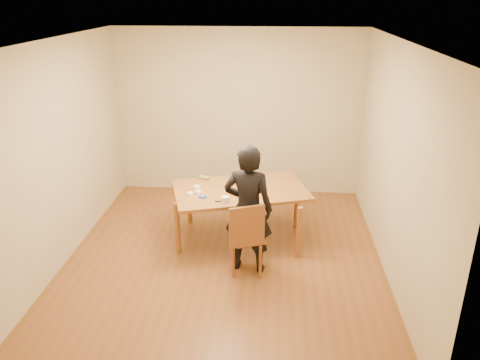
# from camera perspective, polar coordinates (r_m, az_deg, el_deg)

# --- Properties ---
(room_shell) EXTENTS (4.00, 4.50, 2.70)m
(room_shell) POSITION_cam_1_polar(r_m,az_deg,el_deg) (5.85, -1.74, 3.63)
(room_shell) COLOR brown
(room_shell) RESTS_ON ground
(dining_table) EXTENTS (1.96, 1.48, 0.04)m
(dining_table) POSITION_cam_1_polar(r_m,az_deg,el_deg) (6.23, 0.04, -1.28)
(dining_table) COLOR brown
(dining_table) RESTS_ON floor
(dining_chair) EXTENTS (0.48, 0.48, 0.04)m
(dining_chair) POSITION_cam_1_polar(r_m,az_deg,el_deg) (5.65, 0.95, -7.04)
(dining_chair) COLOR brown
(dining_chair) RESTS_ON floor
(cake_plate) EXTENTS (0.29, 0.29, 0.02)m
(cake_plate) POSITION_cam_1_polar(r_m,az_deg,el_deg) (6.20, 1.94, -1.08)
(cake_plate) COLOR red
(cake_plate) RESTS_ON dining_table
(cake) EXTENTS (0.19, 0.19, 0.06)m
(cake) POSITION_cam_1_polar(r_m,az_deg,el_deg) (6.18, 1.95, -0.72)
(cake) COLOR white
(cake) RESTS_ON cake_plate
(frosting_dome) EXTENTS (0.19, 0.19, 0.03)m
(frosting_dome) POSITION_cam_1_polar(r_m,az_deg,el_deg) (6.17, 1.95, -0.34)
(frosting_dome) COLOR white
(frosting_dome) RESTS_ON cake
(frosting_tub) EXTENTS (0.10, 0.10, 0.08)m
(frosting_tub) POSITION_cam_1_polar(r_m,az_deg,el_deg) (5.80, -1.79, -2.42)
(frosting_tub) COLOR white
(frosting_tub) RESTS_ON dining_table
(frosting_lid) EXTENTS (0.10, 0.10, 0.01)m
(frosting_lid) POSITION_cam_1_polar(r_m,az_deg,el_deg) (5.99, -4.57, -2.07)
(frosting_lid) COLOR navy
(frosting_lid) RESTS_ON dining_table
(frosting_dollop) EXTENTS (0.04, 0.04, 0.02)m
(frosting_dollop) POSITION_cam_1_polar(r_m,az_deg,el_deg) (5.98, -4.57, -1.95)
(frosting_dollop) COLOR white
(frosting_dollop) RESTS_ON frosting_lid
(ramekin_green) EXTENTS (0.08, 0.08, 0.04)m
(ramekin_green) POSITION_cam_1_polar(r_m,az_deg,el_deg) (6.06, -6.14, -1.69)
(ramekin_green) COLOR white
(ramekin_green) RESTS_ON dining_table
(ramekin_yellow) EXTENTS (0.09, 0.09, 0.04)m
(ramekin_yellow) POSITION_cam_1_polar(r_m,az_deg,el_deg) (6.25, -5.29, -0.88)
(ramekin_yellow) COLOR white
(ramekin_yellow) RESTS_ON dining_table
(ramekin_multi) EXTENTS (0.07, 0.07, 0.04)m
(ramekin_multi) POSITION_cam_1_polar(r_m,az_deg,el_deg) (6.09, -5.12, -1.52)
(ramekin_multi) COLOR white
(ramekin_multi) RESTS_ON dining_table
(candy_box_pink) EXTENTS (0.13, 0.09, 0.02)m
(candy_box_pink) POSITION_cam_1_polar(r_m,az_deg,el_deg) (6.55, -4.36, 0.17)
(candy_box_pink) COLOR #D131A0
(candy_box_pink) RESTS_ON dining_table
(candy_box_green) EXTENTS (0.16, 0.11, 0.02)m
(candy_box_green) POSITION_cam_1_polar(r_m,az_deg,el_deg) (6.55, -4.40, 0.35)
(candy_box_green) COLOR green
(candy_box_green) RESTS_ON candy_box_pink
(spatula) EXTENTS (0.17, 0.04, 0.01)m
(spatula) POSITION_cam_1_polar(r_m,az_deg,el_deg) (5.85, -2.27, -2.62)
(spatula) COLOR black
(spatula) RESTS_ON dining_table
(person) EXTENTS (0.64, 0.47, 1.61)m
(person) POSITION_cam_1_polar(r_m,az_deg,el_deg) (5.53, 1.01, -3.62)
(person) COLOR black
(person) RESTS_ON floor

